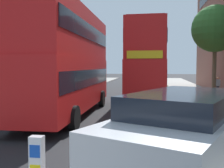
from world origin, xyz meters
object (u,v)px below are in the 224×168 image
object	(u,v)px
keep_left_bollard	(37,165)
pedestrian_far	(218,86)
double_decker_bus_away	(68,59)
taxi_minivan	(181,146)
double_decker_bus_oncoming	(148,61)

from	to	relation	value
keep_left_bollard	pedestrian_far	xyz separation A→B (m)	(7.84, 18.18, 0.38)
double_decker_bus_away	pedestrian_far	world-z (taller)	double_decker_bus_away
keep_left_bollard	taxi_minivan	size ratio (longest dim) A/B	0.22
keep_left_bollard	double_decker_bus_away	xyz separation A→B (m)	(-2.06, 8.74, 2.42)
taxi_minivan	keep_left_bollard	bearing A→B (deg)	-175.47
double_decker_bus_oncoming	pedestrian_far	distance (m)	6.70
double_decker_bus_away	double_decker_bus_oncoming	xyz separation A→B (m)	(4.16, 6.67, 0.00)
double_decker_bus_away	keep_left_bollard	bearing A→B (deg)	-76.71
double_decker_bus_oncoming	taxi_minivan	xyz separation A→B (m)	(0.84, -15.18, -1.96)
taxi_minivan	pedestrian_far	distance (m)	18.61
keep_left_bollard	double_decker_bus_oncoming	distance (m)	15.74
double_decker_bus_away	taxi_minivan	size ratio (longest dim) A/B	2.10
double_decker_bus_oncoming	pedestrian_far	world-z (taller)	double_decker_bus_oncoming
double_decker_bus_away	taxi_minivan	bearing A→B (deg)	-59.58
taxi_minivan	pedestrian_far	bearing A→B (deg)	74.70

